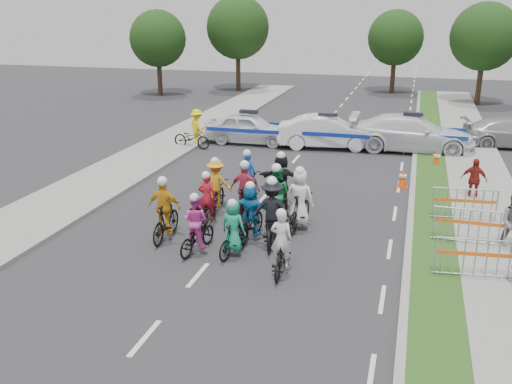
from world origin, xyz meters
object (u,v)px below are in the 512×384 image
(barrier_2, at_px, (465,206))
(tree_4, at_px, (396,38))
(rider_1, at_px, (233,233))
(cone_1, at_px, (437,158))
(tree_1, at_px, (485,37))
(rider_8, at_px, (277,203))
(police_car_0, at_px, (249,128))
(rider_2, at_px, (196,230))
(rider_11, at_px, (281,184))
(rider_6, at_px, (208,207))
(parked_bike, at_px, (192,138))
(rider_12, at_px, (248,184))
(rider_0, at_px, (281,251))
(tree_0, at_px, (158,39))
(police_car_2, at_px, (412,133))
(tree_3, at_px, (238,28))
(police_car_1, at_px, (327,132))
(rider_4, at_px, (272,218))
(rider_10, at_px, (216,190))
(rider_5, at_px, (251,215))
(cone_0, at_px, (403,179))
(rider_7, at_px, (300,205))
(rider_9, at_px, (246,197))
(barrier_0, at_px, (475,260))
(spectator_2, at_px, (474,180))
(barrier_1, at_px, (469,228))
(rider_3, at_px, (165,215))
(marshal_hiviz, at_px, (197,127))

(barrier_2, height_order, tree_4, tree_4)
(rider_1, bearing_deg, cone_1, -104.92)
(barrier_2, bearing_deg, tree_1, 84.58)
(rider_8, xyz_separation_m, police_car_0, (-4.00, 10.50, 0.00))
(rider_2, xyz_separation_m, rider_11, (1.39, 4.22, 0.17))
(rider_6, height_order, parked_bike, rider_6)
(rider_11, relative_size, rider_12, 1.05)
(rider_0, bearing_deg, tree_0, -62.25)
(tree_4, bearing_deg, cone_1, -82.05)
(police_car_2, height_order, tree_3, tree_3)
(police_car_1, distance_m, tree_1, 17.88)
(rider_4, xyz_separation_m, police_car_0, (-4.23, 11.94, -0.04))
(rider_11, xyz_separation_m, tree_4, (2.17, 28.40, 3.36))
(police_car_0, relative_size, parked_bike, 2.31)
(rider_10, relative_size, tree_4, 0.30)
(rider_5, bearing_deg, cone_0, -115.18)
(rider_0, height_order, cone_1, rider_0)
(rider_7, relative_size, tree_0, 0.32)
(police_car_2, bearing_deg, rider_12, 148.10)
(rider_9, height_order, tree_0, tree_0)
(parked_bike, bearing_deg, police_car_2, -69.53)
(rider_5, height_order, barrier_0, rider_5)
(rider_7, relative_size, police_car_0, 0.46)
(rider_1, height_order, rider_7, rider_7)
(rider_5, xyz_separation_m, spectator_2, (6.50, 5.45, 0.00))
(tree_1, distance_m, tree_3, 18.11)
(barrier_1, relative_size, tree_1, 0.29)
(rider_2, height_order, tree_0, tree_0)
(rider_9, bearing_deg, rider_7, 175.61)
(rider_10, bearing_deg, barrier_2, -178.73)
(police_car_1, bearing_deg, barrier_1, -160.25)
(police_car_2, bearing_deg, rider_3, 151.64)
(rider_6, distance_m, tree_1, 28.73)
(rider_6, relative_size, barrier_2, 0.90)
(rider_11, distance_m, barrier_2, 5.88)
(rider_3, height_order, rider_6, rider_3)
(spectator_2, xyz_separation_m, tree_0, (-21.12, 19.89, 3.43))
(rider_7, relative_size, barrier_2, 1.00)
(barrier_0, bearing_deg, police_car_2, 97.77)
(rider_0, relative_size, rider_7, 0.89)
(rider_1, height_order, police_car_2, police_car_2)
(rider_4, bearing_deg, rider_5, -22.08)
(police_car_1, bearing_deg, rider_9, 166.10)
(rider_1, relative_size, police_car_2, 0.29)
(marshal_hiviz, bearing_deg, tree_4, -67.06)
(rider_11, height_order, tree_1, tree_1)
(spectator_2, bearing_deg, tree_4, 112.23)
(rider_6, bearing_deg, rider_2, 95.51)
(police_car_1, bearing_deg, rider_4, 173.11)
(rider_1, height_order, tree_3, tree_3)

